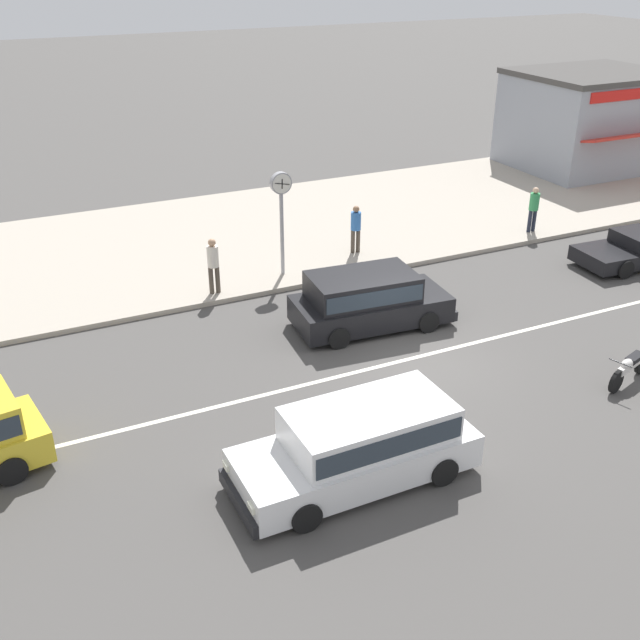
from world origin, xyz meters
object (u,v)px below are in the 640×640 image
minivan_black_0 (367,298)px  pedestrian_by_shop (534,206)px  shopfront_corner_warung (588,119)px  street_clock (281,199)px  motorcycle_0 (630,367)px  pedestrian_far_end (356,226)px  minivan_white_5 (361,442)px  pedestrian_mid_kerb (213,262)px

minivan_black_0 → pedestrian_by_shop: 9.64m
shopfront_corner_warung → street_clock: bearing=-161.5°
street_clock → motorcycle_0: bearing=-61.7°
motorcycle_0 → shopfront_corner_warung: (12.73, 15.39, 1.87)m
street_clock → pedestrian_far_end: bearing=12.3°
street_clock → shopfront_corner_warung: (17.80, 5.96, -0.32)m
minivan_white_5 → pedestrian_mid_kerb: 9.35m
minivan_black_0 → shopfront_corner_warung: shopfront_corner_warung is taller
motorcycle_0 → shopfront_corner_warung: size_ratio=0.27×
minivan_white_5 → shopfront_corner_warung: (20.27, 15.79, 1.44)m
pedestrian_mid_kerb → shopfront_corner_warung: bearing=17.7°
pedestrian_by_shop → pedestrian_far_end: bearing=172.3°
pedestrian_by_shop → motorcycle_0: bearing=-116.6°
street_clock → pedestrian_by_shop: bearing=-1.6°
shopfront_corner_warung → pedestrian_far_end: bearing=-160.3°
motorcycle_0 → shopfront_corner_warung: 20.06m
street_clock → pedestrian_by_shop: (9.65, -0.28, -1.50)m
minivan_black_0 → street_clock: street_clock is taller
pedestrian_mid_kerb → pedestrian_far_end: pedestrian_mid_kerb is taller
pedestrian_mid_kerb → minivan_white_5: bearing=-90.4°
minivan_white_5 → pedestrian_mid_kerb: bearing=89.6°
minivan_black_0 → minivan_white_5: 6.61m
minivan_black_0 → pedestrian_by_shop: pedestrian_by_shop is taller
motorcycle_0 → pedestrian_by_shop: bearing=63.4°
street_clock → pedestrian_by_shop: 9.77m
minivan_black_0 → pedestrian_far_end: bearing=65.7°
motorcycle_0 → street_clock: bearing=118.3°
pedestrian_far_end → shopfront_corner_warung: bearing=19.7°
pedestrian_mid_kerb → shopfront_corner_warung: 21.24m
motorcycle_0 → pedestrian_far_end: 10.32m
minivan_black_0 → pedestrian_mid_kerb: 4.83m
minivan_white_5 → motorcycle_0: (7.54, 0.39, -0.42)m
street_clock → pedestrian_mid_kerb: size_ratio=1.91×
street_clock → pedestrian_far_end: (2.93, 0.64, -1.51)m
pedestrian_by_shop → shopfront_corner_warung: shopfront_corner_warung is taller
motorcycle_0 → pedestrian_mid_kerb: pedestrian_mid_kerb is taller
minivan_black_0 → shopfront_corner_warung: size_ratio=0.68×
pedestrian_mid_kerb → street_clock: bearing=11.3°
minivan_black_0 → pedestrian_mid_kerb: size_ratio=2.62×
minivan_white_5 → pedestrian_by_shop: pedestrian_by_shop is taller
minivan_black_0 → minivan_white_5: same height
street_clock → pedestrian_far_end: size_ratio=2.01×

